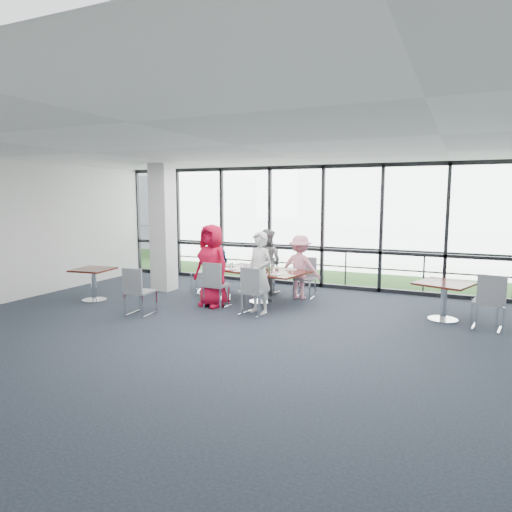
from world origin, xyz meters
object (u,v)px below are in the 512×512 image
at_px(chair_main_nr, 253,291).
at_px(chair_main_fr, 305,279).
at_px(chair_spare_lb, 207,272).
at_px(diner_near_right, 260,273).
at_px(chair_main_nl, 217,285).
at_px(side_table_left, 93,274).
at_px(chair_main_fl, 269,276).
at_px(chair_spare_la, 140,292).
at_px(side_table_right, 444,288).
at_px(chair_spare_r, 488,302).
at_px(diner_far_left, 267,262).
at_px(chair_main_end, 208,276).
at_px(structural_column, 163,228).
at_px(main_table, 261,275).
at_px(diner_far_right, 300,267).
at_px(diner_end, 217,264).
at_px(diner_near_left, 212,266).

distance_m(chair_main_nr, chair_main_fr, 1.96).
distance_m(chair_main_nr, chair_spare_lb, 2.54).
relative_size(diner_near_right, chair_main_nl, 1.73).
relative_size(side_table_left, chair_main_fl, 1.07).
xyz_separation_m(chair_main_fr, chair_spare_la, (-2.55, -2.84, 0.02)).
height_order(side_table_right, chair_spare_r, chair_spare_r).
distance_m(chair_main_nl, chair_main_fl, 1.95).
distance_m(diner_far_left, chair_main_end, 1.50).
distance_m(structural_column, chair_main_nl, 2.64).
height_order(main_table, side_table_left, same).
bearing_deg(diner_near_right, main_table, 129.73).
distance_m(structural_column, diner_near_right, 3.49).
relative_size(chair_main_fr, chair_main_end, 1.04).
xyz_separation_m(chair_main_nr, chair_main_fr, (0.46, 1.90, -0.02)).
height_order(chair_main_fl, chair_spare_lb, chair_spare_lb).
xyz_separation_m(chair_main_fl, chair_spare_r, (4.84, -1.34, 0.08)).
xyz_separation_m(side_table_right, diner_far_right, (-3.16, 0.64, 0.10)).
bearing_deg(chair_main_fr, side_table_right, 165.73).
bearing_deg(side_table_right, chair_main_nl, -168.89).
height_order(chair_main_end, chair_spare_r, chair_spare_r).
bearing_deg(chair_main_end, chair_spare_r, 88.54).
distance_m(chair_main_nl, chair_spare_r, 5.31).
xyz_separation_m(side_table_left, chair_main_nr, (3.88, 0.37, -0.14)).
relative_size(diner_near_right, chair_main_nr, 1.73).
relative_size(side_table_left, chair_main_nl, 0.93).
bearing_deg(main_table, chair_spare_lb, 176.75).
relative_size(chair_main_nr, chair_spare_r, 0.97).
relative_size(structural_column, chair_main_fl, 3.77).
relative_size(diner_end, chair_spare_r, 1.53).
xyz_separation_m(diner_end, chair_main_fl, (1.03, 0.84, -0.35)).
bearing_deg(side_table_right, chair_main_end, 177.64).
bearing_deg(diner_near_left, chair_spare_lb, 137.23).
bearing_deg(main_table, diner_near_left, -124.84).
distance_m(side_table_left, side_table_right, 7.57).
bearing_deg(chair_spare_la, diner_near_left, 48.20).
height_order(side_table_right, diner_end, diner_end).
relative_size(diner_far_left, chair_main_fr, 1.73).
distance_m(side_table_right, chair_main_fr, 3.17).
bearing_deg(diner_near_left, chair_main_fr, 57.47).
distance_m(diner_far_right, chair_spare_r, 4.03).
bearing_deg(side_table_right, main_table, -178.91).
relative_size(structural_column, diner_end, 2.08).
xyz_separation_m(diner_near_left, chair_spare_la, (-0.96, -1.25, -0.42)).
distance_m(chair_main_fl, chair_main_fr, 1.06).
relative_size(chair_main_nr, chair_spare_lb, 0.98).
bearing_deg(chair_main_nl, chair_spare_la, -129.41).
bearing_deg(diner_far_right, chair_spare_la, 50.07).
bearing_deg(chair_main_end, diner_near_right, 61.76).
xyz_separation_m(chair_main_fl, chair_main_end, (-1.31, -0.79, 0.02)).
relative_size(main_table, diner_end, 1.46).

